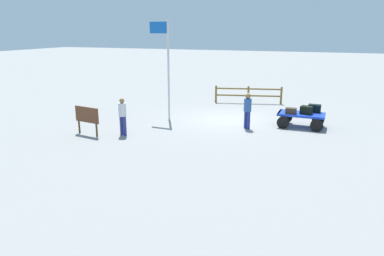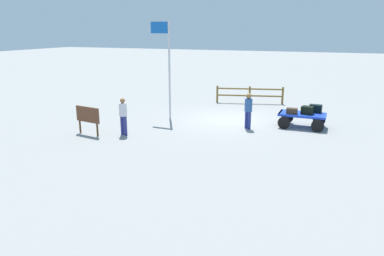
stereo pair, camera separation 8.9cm
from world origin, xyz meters
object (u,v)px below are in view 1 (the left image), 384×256
at_px(suitcase_tan, 291,111).
at_px(worker_trailing, 123,114).
at_px(worker_lead, 248,108).
at_px(suitcase_dark, 306,110).
at_px(signboard, 87,116).
at_px(luggage_cart, 301,117).
at_px(suitcase_maroon, 315,108).
at_px(flagpole, 166,61).

height_order(suitcase_tan, worker_trailing, worker_trailing).
height_order(suitcase_tan, worker_lead, worker_lead).
height_order(suitcase_dark, signboard, signboard).
xyz_separation_m(worker_lead, worker_trailing, (4.65, 2.94, -0.03)).
bearing_deg(suitcase_dark, worker_lead, 24.11).
relative_size(luggage_cart, suitcase_dark, 3.68).
xyz_separation_m(worker_lead, signboard, (6.08, 3.44, -0.15)).
xyz_separation_m(suitcase_maroon, worker_trailing, (7.43, 4.54, 0.09)).
xyz_separation_m(luggage_cart, suitcase_maroon, (-0.55, -0.42, 0.35)).
bearing_deg(suitcase_maroon, luggage_cart, 37.54).
relative_size(luggage_cart, worker_lead, 1.28).
relative_size(suitcase_dark, signboard, 0.44).
relative_size(luggage_cart, suitcase_maroon, 3.66).
bearing_deg(worker_lead, flagpole, -4.04).
height_order(luggage_cart, suitcase_tan, suitcase_tan).
height_order(worker_lead, worker_trailing, worker_lead).
bearing_deg(luggage_cart, signboard, 29.01).
bearing_deg(worker_trailing, worker_lead, -147.69).
bearing_deg(flagpole, signboard, 62.08).
distance_m(luggage_cart, signboard, 9.51).
xyz_separation_m(luggage_cart, signboard, (8.31, 4.61, 0.33)).
height_order(suitcase_dark, suitcase_maroon, suitcase_maroon).
distance_m(suitcase_maroon, worker_trailing, 8.70).
bearing_deg(suitcase_maroon, signboard, 29.59).
bearing_deg(suitcase_maroon, suitcase_tan, 34.32).
distance_m(luggage_cart, suitcase_maroon, 0.78).
bearing_deg(suitcase_tan, suitcase_maroon, -145.68).
distance_m(suitcase_tan, flagpole, 6.30).
bearing_deg(luggage_cart, suitcase_tan, 29.79).
relative_size(suitcase_tan, flagpole, 0.10).
bearing_deg(suitcase_tan, signboard, 28.97).
xyz_separation_m(suitcase_dark, suitcase_maroon, (-0.32, -0.50, 0.00)).
relative_size(luggage_cart, worker_trailing, 1.30).
bearing_deg(suitcase_tan, flagpole, 6.14).
distance_m(worker_lead, worker_trailing, 5.50).
xyz_separation_m(flagpole, signboard, (1.98, 3.73, -2.06)).
height_order(luggage_cart, suitcase_maroon, suitcase_maroon).
distance_m(worker_trailing, flagpole, 3.81).
xyz_separation_m(suitcase_dark, flagpole, (6.56, 0.81, 2.04)).
distance_m(suitcase_dark, worker_trailing, 8.17).
xyz_separation_m(suitcase_dark, signboard, (8.54, 4.53, -0.02)).
distance_m(luggage_cart, worker_trailing, 8.02).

